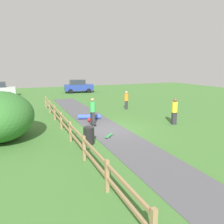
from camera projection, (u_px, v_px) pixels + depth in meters
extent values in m
plane|color=#427533|center=(107.00, 130.00, 13.78)|extent=(60.00, 60.00, 0.00)
cube|color=#515156|center=(107.00, 129.00, 13.78)|extent=(2.40, 28.00, 0.02)
cube|color=#997A51|center=(107.00, 176.00, 6.88)|extent=(0.12, 0.12, 1.10)
cube|color=#997A51|center=(84.00, 148.00, 9.19)|extent=(0.12, 0.12, 1.10)
cube|color=#997A51|center=(70.00, 132.00, 11.49)|extent=(0.12, 0.12, 1.10)
cube|color=#997A51|center=(61.00, 121.00, 13.80)|extent=(0.12, 0.12, 1.10)
cube|color=#997A51|center=(55.00, 113.00, 16.10)|extent=(0.12, 0.12, 1.10)
cube|color=#997A51|center=(50.00, 107.00, 18.41)|extent=(0.12, 0.12, 1.10)
cube|color=#997A51|center=(46.00, 102.00, 20.71)|extent=(0.12, 0.12, 1.10)
cube|color=#997A51|center=(65.00, 126.00, 12.66)|extent=(0.08, 18.00, 0.09)
cube|color=#997A51|center=(65.00, 119.00, 12.56)|extent=(0.08, 18.00, 0.09)
cylinder|color=black|center=(89.00, 136.00, 11.18)|extent=(0.56, 0.56, 0.90)
cube|color=black|center=(93.00, 124.00, 14.74)|extent=(0.29, 0.82, 0.02)
cylinder|color=silver|center=(90.00, 124.00, 14.94)|extent=(0.04, 0.06, 0.06)
cylinder|color=silver|center=(92.00, 124.00, 15.02)|extent=(0.04, 0.06, 0.06)
cylinder|color=silver|center=(94.00, 126.00, 14.47)|extent=(0.04, 0.06, 0.06)
cylinder|color=silver|center=(96.00, 125.00, 14.54)|extent=(0.04, 0.06, 0.06)
cube|color=#2D2D33|center=(93.00, 118.00, 14.65)|extent=(0.24, 0.34, 0.83)
cylinder|color=green|center=(92.00, 107.00, 14.49)|extent=(0.42, 0.42, 0.69)
sphere|color=#9E704C|center=(92.00, 100.00, 14.39)|extent=(0.25, 0.25, 0.25)
cylinder|color=blue|center=(89.00, 117.00, 16.38)|extent=(1.70, 0.91, 0.36)
sphere|color=red|center=(89.00, 120.00, 15.45)|extent=(0.26, 0.26, 0.26)
cube|color=#338C4C|center=(109.00, 135.00, 12.33)|extent=(0.72, 0.69, 0.02)
cylinder|color=silver|center=(108.00, 138.00, 12.06)|extent=(0.06, 0.06, 0.06)
cylinder|color=silver|center=(106.00, 137.00, 12.12)|extent=(0.06, 0.06, 0.06)
cylinder|color=silver|center=(112.00, 135.00, 12.56)|extent=(0.06, 0.06, 0.06)
cylinder|color=silver|center=(110.00, 135.00, 12.62)|extent=(0.06, 0.06, 0.06)
cube|color=#2D2D33|center=(174.00, 118.00, 14.93)|extent=(0.34, 0.24, 0.85)
cylinder|color=yellow|center=(175.00, 107.00, 14.77)|extent=(0.42, 0.42, 0.71)
sphere|color=brown|center=(175.00, 100.00, 14.66)|extent=(0.26, 0.26, 0.26)
cube|color=#2D2D33|center=(126.00, 105.00, 20.16)|extent=(0.36, 0.37, 0.79)
cylinder|color=orange|center=(126.00, 97.00, 20.01)|extent=(0.54, 0.54, 0.66)
sphere|color=tan|center=(126.00, 92.00, 19.91)|extent=(0.24, 0.24, 0.24)
cube|color=#283D99|center=(79.00, 87.00, 32.55)|extent=(4.36, 2.13, 0.90)
cube|color=#2D333D|center=(77.00, 82.00, 32.33)|extent=(2.35, 1.78, 0.70)
cylinder|color=black|center=(87.00, 90.00, 33.86)|extent=(0.66, 0.31, 0.64)
cylinder|color=black|center=(89.00, 91.00, 32.22)|extent=(0.66, 0.31, 0.64)
cylinder|color=black|center=(69.00, 90.00, 33.07)|extent=(0.66, 0.31, 0.64)
cylinder|color=black|center=(71.00, 91.00, 31.43)|extent=(0.66, 0.31, 0.64)
cylinder|color=black|center=(11.00, 93.00, 29.72)|extent=(0.65, 0.27, 0.64)
cylinder|color=black|center=(10.00, 94.00, 28.11)|extent=(0.65, 0.27, 0.64)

